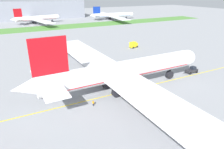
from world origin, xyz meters
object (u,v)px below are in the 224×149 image
(pushback_tug, at_px, (192,70))
(service_truck_catering_van, at_px, (133,45))
(ground_crew_wingwalker_port, at_px, (93,103))
(airliner_foreground, at_px, (121,71))
(parked_airliner_far_left, at_px, (36,18))
(service_truck_fuel_bowser, at_px, (66,51))
(parked_airliner_far_centre, at_px, (112,15))

(pushback_tug, xyz_separation_m, service_truck_catering_van, (0.83, 39.52, 0.57))
(ground_crew_wingwalker_port, bearing_deg, airliner_foreground, 23.42)
(parked_airliner_far_left, bearing_deg, service_truck_fuel_bowser, -91.80)
(service_truck_fuel_bowser, distance_m, parked_airliner_far_centre, 125.96)
(pushback_tug, bearing_deg, service_truck_catering_van, 88.80)
(ground_crew_wingwalker_port, bearing_deg, parked_airliner_far_left, 86.19)
(pushback_tug, height_order, service_truck_fuel_bowser, service_truck_fuel_bowser)
(pushback_tug, xyz_separation_m, service_truck_fuel_bowser, (-33.34, 44.25, 0.52))
(parked_airliner_far_left, bearing_deg, airliner_foreground, -89.94)
(airliner_foreground, relative_size, service_truck_catering_van, 18.62)
(parked_airliner_far_left, bearing_deg, ground_crew_wingwalker_port, -93.81)
(airliner_foreground, xyz_separation_m, parked_airliner_far_left, (-0.17, 151.06, -1.43))
(pushback_tug, relative_size, parked_airliner_far_left, 0.09)
(pushback_tug, distance_m, ground_crew_wingwalker_port, 40.68)
(pushback_tug, bearing_deg, ground_crew_wingwalker_port, -172.85)
(service_truck_catering_van, height_order, parked_airliner_far_left, parked_airliner_far_left)
(ground_crew_wingwalker_port, distance_m, service_truck_fuel_bowser, 49.81)
(parked_airliner_far_left, bearing_deg, service_truck_catering_van, -74.49)
(pushback_tug, height_order, ground_crew_wingwalker_port, pushback_tug)
(ground_crew_wingwalker_port, bearing_deg, pushback_tug, 7.15)
(service_truck_catering_van, bearing_deg, parked_airliner_far_centre, 68.15)
(pushback_tug, xyz_separation_m, ground_crew_wingwalker_port, (-40.36, -5.06, -0.09))
(service_truck_catering_van, xyz_separation_m, parked_airliner_far_centre, (42.08, 104.95, 2.86))
(service_truck_fuel_bowser, bearing_deg, parked_airliner_far_centre, 52.73)
(airliner_foreground, relative_size, pushback_tug, 14.70)
(service_truck_catering_van, bearing_deg, parked_airliner_far_left, 105.51)
(service_truck_fuel_bowser, height_order, service_truck_catering_van, service_truck_catering_van)
(service_truck_fuel_bowser, bearing_deg, airliner_foreground, -85.50)
(ground_crew_wingwalker_port, relative_size, parked_airliner_far_left, 0.02)
(ground_crew_wingwalker_port, distance_m, parked_airliner_far_centre, 171.19)
(ground_crew_wingwalker_port, height_order, parked_airliner_far_left, parked_airliner_far_left)
(service_truck_fuel_bowser, height_order, parked_airliner_far_left, parked_airliner_far_left)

